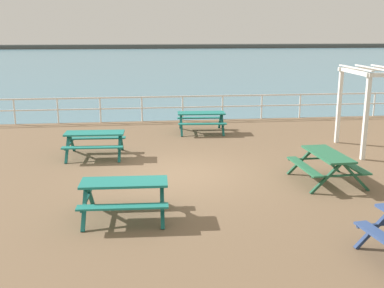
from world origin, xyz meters
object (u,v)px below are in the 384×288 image
at_px(picnic_table_far_right, 201,117).
at_px(picnic_table_near_right, 95,138).
at_px(picnic_table_corner, 124,190).
at_px(picnic_table_far_left, 327,160).

bearing_deg(picnic_table_far_right, picnic_table_near_right, -136.80).
bearing_deg(picnic_table_corner, picnic_table_near_right, 104.19).
relative_size(picnic_table_near_right, picnic_table_corner, 1.00).
bearing_deg(picnic_table_far_left, picnic_table_corner, 105.86).
height_order(picnic_table_near_right, picnic_table_far_left, same).
xyz_separation_m(picnic_table_near_right, picnic_table_far_right, (3.77, 3.13, 0.00)).
xyz_separation_m(picnic_table_near_right, picnic_table_far_left, (6.13, -3.27, 0.00)).
distance_m(picnic_table_far_left, picnic_table_far_right, 6.82).
height_order(picnic_table_far_right, picnic_table_corner, same).
relative_size(picnic_table_near_right, picnic_table_far_left, 1.01).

